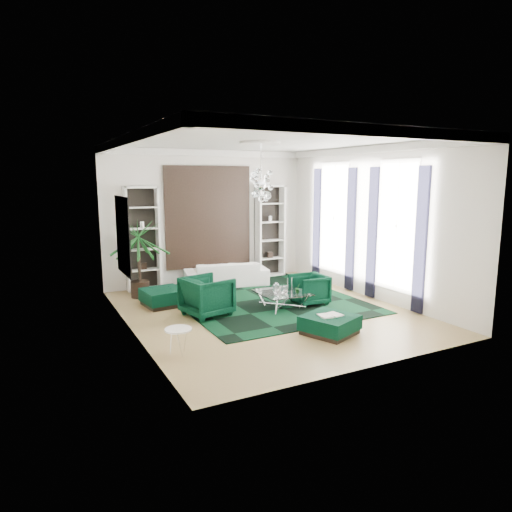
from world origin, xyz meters
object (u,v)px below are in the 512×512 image
ottoman_side (163,297)px  coffee_table (282,300)px  armchair_left (207,296)px  side_table (179,342)px  palm (138,248)px  armchair_right (309,289)px  sofa (226,274)px  ottoman_front (330,325)px

ottoman_side → coffee_table: bearing=-30.9°
armchair_left → side_table: armchair_left is taller
side_table → palm: palm is taller
armchair_right → ottoman_side: bearing=-111.9°
side_table → sofa: bearing=57.1°
armchair_left → side_table: 2.29m
coffee_table → palm: 3.85m
armchair_right → side_table: (-3.79, -1.63, -0.14)m
armchair_left → coffee_table: armchair_left is taller
armchair_left → ottoman_front: bearing=-156.3°
side_table → palm: 4.28m
armchair_left → ottoman_side: armchair_left is taller
armchair_right → side_table: bearing=-63.6°
ottoman_side → ottoman_front: bearing=-56.1°
armchair_right → armchair_left: bearing=-92.9°
ottoman_front → coffee_table: bearing=86.8°
ottoman_side → palm: size_ratio=0.36×
ottoman_front → side_table: 2.96m
armchair_right → ottoman_front: size_ratio=0.87×
coffee_table → sofa: bearing=95.8°
armchair_left → sofa: bearing=-45.1°
armchair_left → ottoman_front: (1.67, -2.25, -0.25)m
sofa → side_table: 5.13m
armchair_right → ottoman_front: armchair_right is taller
sofa → ottoman_side: (-2.17, -1.20, -0.14)m
armchair_left → coffee_table: 1.82m
armchair_right → coffee_table: 0.75m
ottoman_side → sofa: bearing=28.9°
armchair_left → coffee_table: (1.79, -0.24, -0.25)m
ottoman_side → palm: bearing=106.1°
sofa → ottoman_side: size_ratio=2.57×
sofa → coffee_table: (0.27, -2.66, -0.15)m
armchair_left → armchair_right: size_ratio=1.21×
ottoman_side → armchair_left: bearing=-61.8°
coffee_table → ottoman_side: 2.84m
ottoman_side → palm: palm is taller
armchair_left → ottoman_front: 2.81m
sofa → coffee_table: size_ratio=2.10×
armchair_right → palm: palm is taller
coffee_table → ottoman_front: bearing=-93.2°
ottoman_front → palm: 5.32m
ottoman_side → ottoman_front: 4.17m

